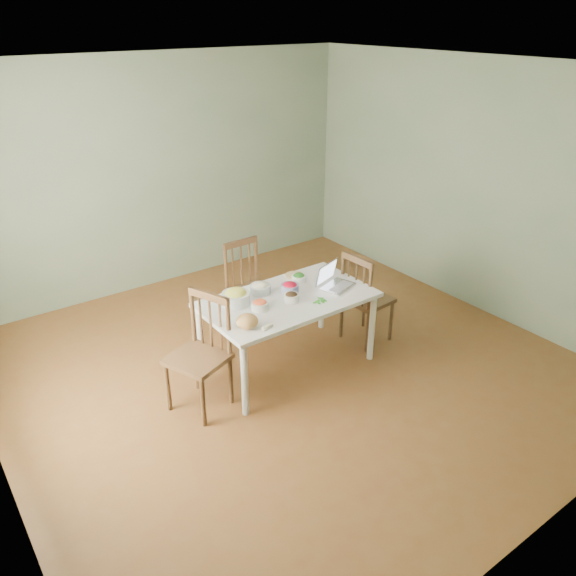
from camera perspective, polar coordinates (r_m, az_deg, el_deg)
floor at (r=5.47m, az=-0.14°, el=-8.06°), size 5.00×5.00×0.00m
ceiling at (r=4.53m, az=-0.18°, el=21.37°), size 5.00×5.00×0.00m
wall_back at (r=6.93m, az=-12.63°, el=11.14°), size 5.00×0.00×2.70m
wall_front at (r=3.38m, az=25.86°, el=-7.73°), size 5.00×0.00×2.70m
wall_right at (r=6.55m, az=18.09°, el=9.63°), size 0.00×5.00×2.70m
dining_table at (r=5.32m, az=0.00°, el=-4.51°), size 1.56×0.88×0.73m
chair_far at (r=5.84m, az=-3.68°, el=-0.16°), size 0.44×0.42×0.98m
chair_left at (r=4.77m, az=-9.15°, el=-6.82°), size 0.56×0.58×1.02m
chair_right at (r=5.75m, az=8.04°, el=-0.88°), size 0.44×0.46×0.97m
bread_boule at (r=4.65m, az=-4.15°, el=-3.37°), size 0.24×0.24×0.12m
butter_stick at (r=4.66m, az=-2.09°, el=-3.94°), size 0.10×0.05×0.03m
bowl_squash at (r=5.03m, az=-5.28°, el=-0.85°), size 0.31×0.31×0.14m
bowl_carrot at (r=4.94m, az=-2.86°, el=-1.69°), size 0.19×0.19×0.09m
bowl_onion at (r=5.21m, az=-2.82°, el=0.02°), size 0.24×0.24×0.10m
bowl_mushroom at (r=5.05m, az=0.35°, el=-0.93°), size 0.17×0.17×0.09m
bowl_redpep at (r=5.22m, az=0.19°, el=0.05°), size 0.22×0.22×0.10m
bowl_broccoli at (r=5.43m, az=1.10°, el=1.07°), size 0.18×0.18×0.09m
flatbread at (r=5.55m, az=0.66°, el=1.28°), size 0.24×0.24×0.02m
basil_bunch at (r=5.08m, az=3.13°, el=-1.26°), size 0.17×0.17×0.02m
laptop at (r=5.31m, az=5.12°, el=1.17°), size 0.38×0.35×0.22m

